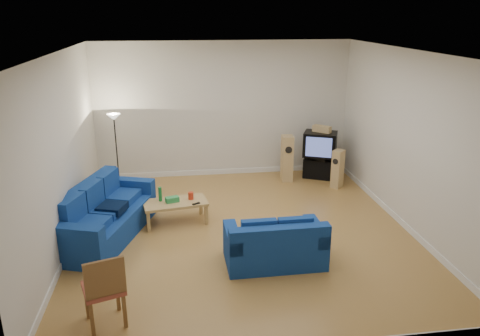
{
  "coord_description": "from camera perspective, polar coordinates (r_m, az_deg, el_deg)",
  "views": [
    {
      "loc": [
        -1.12,
        -7.62,
        3.83
      ],
      "look_at": [
        0.0,
        0.4,
        1.1
      ],
      "focal_mm": 35.0,
      "sensor_mm": 36.0,
      "label": 1
    }
  ],
  "objects": [
    {
      "name": "room",
      "position": [
        8.03,
        0.39,
        2.1
      ],
      "size": [
        6.01,
        6.51,
        3.21
      ],
      "color": "olive",
      "rests_on": "ground"
    },
    {
      "name": "sofa_three_seat",
      "position": [
        8.66,
        -16.58,
        -5.94
      ],
      "size": [
        1.74,
        2.59,
        0.92
      ],
      "rotation": [
        0.0,
        0.0,
        -1.9
      ],
      "color": "navy",
      "rests_on": "ground"
    },
    {
      "name": "sofa_loveseat",
      "position": [
        7.5,
        4.31,
        -9.58
      ],
      "size": [
        1.56,
        0.88,
        0.77
      ],
      "rotation": [
        0.0,
        0.0,
        0.01
      ],
      "color": "navy",
      "rests_on": "ground"
    },
    {
      "name": "coffee_table",
      "position": [
        8.9,
        -7.89,
        -4.4
      ],
      "size": [
        1.25,
        0.77,
        0.43
      ],
      "rotation": [
        0.0,
        0.0,
        0.16
      ],
      "color": "tan",
      "rests_on": "ground"
    },
    {
      "name": "bottle",
      "position": [
        8.9,
        -9.71,
        -3.15
      ],
      "size": [
        0.08,
        0.08,
        0.28
      ],
      "primitive_type": "cylinder",
      "rotation": [
        0.0,
        0.0,
        -0.26
      ],
      "color": "#197233",
      "rests_on": "coffee_table"
    },
    {
      "name": "tissue_box",
      "position": [
        8.86,
        -8.26,
        -3.81
      ],
      "size": [
        0.27,
        0.2,
        0.1
      ],
      "primitive_type": "cube",
      "rotation": [
        0.0,
        0.0,
        0.3
      ],
      "color": "green",
      "rests_on": "coffee_table"
    },
    {
      "name": "red_canister",
      "position": [
        8.93,
        -6.01,
        -3.38
      ],
      "size": [
        0.1,
        0.1,
        0.14
      ],
      "primitive_type": "cylinder",
      "rotation": [
        0.0,
        0.0,
        -0.04
      ],
      "color": "red",
      "rests_on": "coffee_table"
    },
    {
      "name": "remote",
      "position": [
        8.72,
        -5.37,
        -4.34
      ],
      "size": [
        0.15,
        0.12,
        0.02
      ],
      "primitive_type": "cube",
      "rotation": [
        0.0,
        0.0,
        0.53
      ],
      "color": "black",
      "rests_on": "coffee_table"
    },
    {
      "name": "tv_stand",
      "position": [
        11.41,
        9.74,
        -0.01
      ],
      "size": [
        0.88,
        0.72,
        0.47
      ],
      "primitive_type": "cube",
      "rotation": [
        0.0,
        0.0,
        -0.45
      ],
      "color": "black",
      "rests_on": "ground"
    },
    {
      "name": "av_receiver",
      "position": [
        11.29,
        9.76,
        1.27
      ],
      "size": [
        0.5,
        0.5,
        0.09
      ],
      "primitive_type": "cube",
      "rotation": [
        0.0,
        0.0,
        -0.76
      ],
      "color": "black",
      "rests_on": "tv_stand"
    },
    {
      "name": "television",
      "position": [
        11.18,
        9.73,
        2.88
      ],
      "size": [
        0.9,
        0.8,
        0.58
      ],
      "rotation": [
        0.0,
        0.0,
        -0.41
      ],
      "color": "black",
      "rests_on": "av_receiver"
    },
    {
      "name": "centre_speaker",
      "position": [
        11.12,
        9.96,
        4.72
      ],
      "size": [
        0.43,
        0.41,
        0.15
      ],
      "primitive_type": "cube",
      "rotation": [
        0.0,
        0.0,
        -0.74
      ],
      "color": "tan",
      "rests_on": "television"
    },
    {
      "name": "speaker_left",
      "position": [
        11.0,
        5.75,
        1.17
      ],
      "size": [
        0.27,
        0.35,
        1.09
      ],
      "rotation": [
        0.0,
        0.0,
        -0.05
      ],
      "color": "tan",
      "rests_on": "ground"
    },
    {
      "name": "speaker_right",
      "position": [
        10.79,
        11.81,
        -0.1
      ],
      "size": [
        0.33,
        0.32,
        0.88
      ],
      "rotation": [
        0.0,
        0.0,
        -0.82
      ],
      "color": "tan",
      "rests_on": "ground"
    },
    {
      "name": "floor_lamp",
      "position": [
        10.53,
        -15.04,
        4.79
      ],
      "size": [
        0.3,
        0.3,
        1.73
      ],
      "color": "black",
      "rests_on": "ground"
    },
    {
      "name": "dining_chair",
      "position": [
        6.23,
        -16.23,
        -13.78
      ],
      "size": [
        0.62,
        0.62,
        1.02
      ],
      "rotation": [
        0.0,
        0.0,
        0.32
      ],
      "color": "brown",
      "rests_on": "ground"
    }
  ]
}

